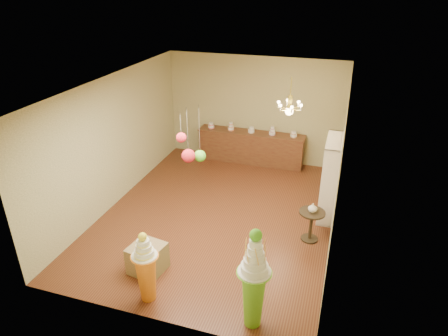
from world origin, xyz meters
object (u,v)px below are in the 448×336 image
(pedestal_orange, at_px, (146,272))
(round_table, at_px, (311,222))
(sideboard, at_px, (251,147))
(pedestal_green, at_px, (254,287))

(pedestal_orange, xyz_separation_m, round_table, (2.40, 2.49, -0.12))
(sideboard, xyz_separation_m, round_table, (2.10, -3.33, -0.04))
(pedestal_orange, xyz_separation_m, sideboard, (0.30, 5.82, -0.08))
(pedestal_green, height_order, sideboard, pedestal_green)
(pedestal_orange, relative_size, sideboard, 0.43)
(pedestal_orange, bearing_deg, sideboard, 87.05)
(pedestal_green, relative_size, round_table, 2.56)
(pedestal_green, bearing_deg, pedestal_orange, 180.00)
(sideboard, bearing_deg, pedestal_orange, -92.95)
(pedestal_orange, distance_m, sideboard, 5.83)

